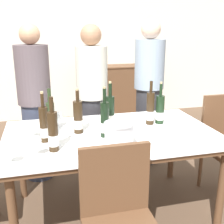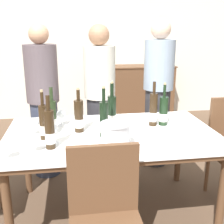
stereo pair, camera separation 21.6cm
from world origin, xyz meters
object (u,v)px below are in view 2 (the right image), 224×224
object	(u,v)px
dining_table	(112,141)
wine_bottle_5	(79,117)
wine_bottle_7	(104,120)
person_guest_left	(100,101)
wine_bottle_6	(44,123)
wine_glass_2	(34,124)
person_guest_right	(158,95)
wine_bottle_4	(163,112)
person_host	(44,103)
wine_bottle_3	(50,130)
wine_glass_0	(32,139)
ice_bucket	(115,134)
sideboard_cabinet	(137,92)
wine_bottle_2	(153,110)
wine_glass_4	(5,146)
wine_bottle_0	(53,116)
wine_glass_3	(53,130)
wine_glass_1	(61,115)
chair_near_front	(106,215)
wine_bottle_1	(112,112)

from	to	relation	value
dining_table	wine_bottle_5	distance (m)	0.33
wine_bottle_7	person_guest_left	size ratio (longest dim) A/B	0.25
wine_bottle_6	wine_glass_2	distance (m)	0.14
wine_bottle_6	person_guest_right	bearing A→B (deg)	37.49
wine_bottle_4	person_host	world-z (taller)	person_host
dining_table	wine_bottle_6	size ratio (longest dim) A/B	4.46
wine_bottle_3	wine_glass_0	distance (m)	0.14
ice_bucket	person_host	xyz separation A→B (m)	(-0.59, 1.07, -0.03)
sideboard_cabinet	wine_bottle_5	bearing A→B (deg)	-113.16
wine_bottle_2	wine_glass_4	world-z (taller)	wine_bottle_2
wine_glass_0	wine_bottle_4	bearing A→B (deg)	22.38
wine_bottle_0	wine_glass_3	world-z (taller)	wine_bottle_0
dining_table	wine_glass_4	xyz separation A→B (m)	(-0.75, -0.37, 0.16)
wine_bottle_3	person_guest_right	size ratio (longest dim) A/B	0.23
wine_bottle_4	person_guest_right	world-z (taller)	person_guest_right
sideboard_cabinet	dining_table	xyz separation A→B (m)	(-0.84, -2.65, 0.20)
wine_bottle_4	wine_glass_4	world-z (taller)	wine_bottle_4
wine_bottle_6	wine_glass_1	bearing A→B (deg)	68.71
wine_glass_3	person_guest_left	world-z (taller)	person_guest_left
wine_glass_1	wine_glass_3	size ratio (longest dim) A/B	0.93
wine_bottle_4	wine_bottle_6	size ratio (longest dim) A/B	0.98
wine_bottle_2	chair_near_front	xyz separation A→B (m)	(-0.53, -0.90, -0.34)
wine_glass_1	person_guest_left	size ratio (longest dim) A/B	0.09
wine_bottle_3	wine_glass_4	distance (m)	0.31
wine_glass_2	wine_glass_0	bearing A→B (deg)	-85.22
wine_bottle_1	person_guest_right	xyz separation A→B (m)	(0.63, 0.72, -0.04)
wine_bottle_6	wine_bottle_0	bearing A→B (deg)	72.72
ice_bucket	wine_glass_3	size ratio (longest dim) A/B	1.45
wine_bottle_3	person_guest_left	xyz separation A→B (m)	(0.46, 1.03, -0.07)
wine_bottle_4	wine_glass_1	bearing A→B (deg)	172.00
wine_glass_1	person_host	size ratio (longest dim) A/B	0.09
person_guest_right	person_host	bearing A→B (deg)	-176.91
ice_bucket	wine_bottle_0	world-z (taller)	wine_bottle_0
chair_near_front	wine_glass_4	bearing A→B (deg)	147.06
person_guest_right	wine_bottle_6	bearing A→B (deg)	-142.51
wine_bottle_1	chair_near_front	world-z (taller)	wine_bottle_1
dining_table	wine_bottle_2	distance (m)	0.46
wine_glass_1	wine_glass_0	bearing A→B (deg)	-107.75
person_guest_left	wine_bottle_6	bearing A→B (deg)	-121.30
ice_bucket	wine_bottle_4	size ratio (longest dim) A/B	0.58
wine_bottle_0	wine_glass_3	xyz separation A→B (m)	(0.02, -0.28, -0.02)
sideboard_cabinet	ice_bucket	size ratio (longest dim) A/B	5.93
wine_bottle_0	wine_bottle_3	bearing A→B (deg)	-89.87
wine_glass_0	wine_glass_2	distance (m)	0.35
sideboard_cabinet	wine_bottle_5	world-z (taller)	wine_bottle_5
wine_glass_0	person_guest_right	world-z (taller)	person_guest_right
wine_bottle_5	dining_table	bearing A→B (deg)	-17.88
wine_glass_3	person_host	xyz separation A→B (m)	(-0.15, 0.94, -0.04)
wine_bottle_6	wine_glass_3	bearing A→B (deg)	-54.93
wine_bottle_1	wine_glass_0	world-z (taller)	wine_bottle_1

